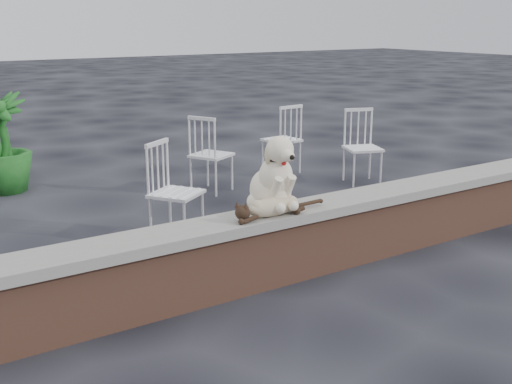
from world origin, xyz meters
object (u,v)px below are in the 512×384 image
dog (271,171)px  potted_plant_b (2,143)px  chair_e (211,154)px  chair_c (282,139)px  chair_a (176,192)px  cat (273,205)px  chair_d (363,147)px

dog → potted_plant_b: 4.15m
chair_e → chair_c: (1.28, 0.34, 0.00)m
dog → potted_plant_b: (-1.18, 3.97, -0.29)m
chair_e → potted_plant_b: bearing=30.2°
chair_a → chair_e: bearing=15.7°
cat → chair_a: size_ratio=1.06×
potted_plant_b → chair_c: bearing=-16.9°
chair_e → chair_d: same height
chair_a → chair_c: same height
dog → cat: dog is taller
dog → chair_d: dog is taller
dog → chair_a: bearing=101.9°
chair_d → dog: bearing=-124.5°
cat → chair_c: bearing=55.8°
chair_a → chair_c: (2.42, 1.68, 0.00)m
chair_d → chair_c: bearing=137.4°
chair_a → potted_plant_b: (-0.97, 2.71, 0.13)m
chair_c → potted_plant_b: potted_plant_b is taller
chair_a → chair_e: 1.76m
chair_e → chair_d: size_ratio=1.00×
chair_d → chair_e: bearing=179.3°
dog → cat: (-0.08, -0.15, -0.23)m
chair_a → potted_plant_b: potted_plant_b is taller
dog → chair_d: 3.35m
chair_a → chair_d: (2.94, 0.64, 0.00)m
dog → chair_c: (2.21, 2.94, -0.42)m
chair_a → chair_c: 2.94m
chair_e → chair_c: same height
cat → chair_e: chair_e is taller
dog → chair_c: size_ratio=0.66×
chair_d → potted_plant_b: bearing=172.8°
cat → chair_a: (-0.13, 1.41, -0.19)m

